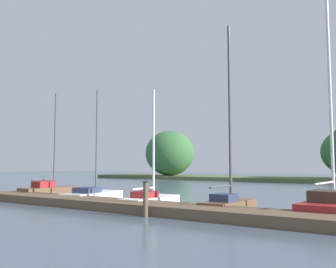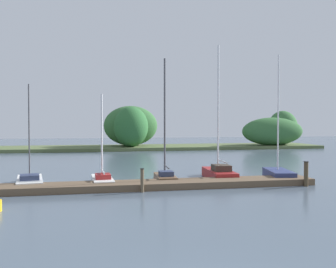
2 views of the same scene
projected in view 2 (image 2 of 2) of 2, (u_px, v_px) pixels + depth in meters
dock_pier at (131, 185)px, 18.88m from camera, size 20.09×1.80×0.35m
far_shore at (125, 131)px, 47.16m from camera, size 57.16×8.48×6.08m
sailboat_1 at (30, 180)px, 19.92m from camera, size 1.86×3.90×5.57m
sailboat_2 at (102, 179)px, 20.28m from camera, size 1.25×3.51×5.05m
sailboat_3 at (165, 175)px, 21.08m from camera, size 1.16×2.97×7.16m
sailboat_4 at (219, 172)px, 22.34m from camera, size 1.57×4.05×8.21m
sailboat_5 at (278, 173)px, 22.00m from camera, size 1.83×3.29×7.54m
mooring_piling_1 at (142, 180)px, 17.90m from camera, size 0.20×0.20×1.19m
mooring_piling_2 at (306, 174)px, 19.65m from camera, size 0.26×0.26×1.35m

